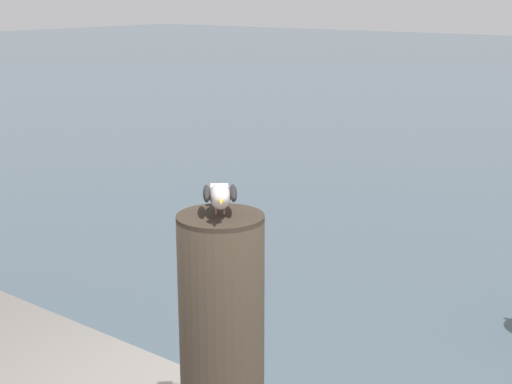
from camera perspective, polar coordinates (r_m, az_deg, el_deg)
The scene contains 2 objects.
mooring_post at distance 3.38m, azimuth -2.65°, elevation -11.13°, with size 0.38×0.38×1.15m, color #382D23.
seagull at distance 3.14m, azimuth -2.80°, elevation -0.27°, with size 0.30×0.32×0.14m.
Camera 1 is at (2.01, -2.76, 3.44)m, focal length 51.75 mm.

